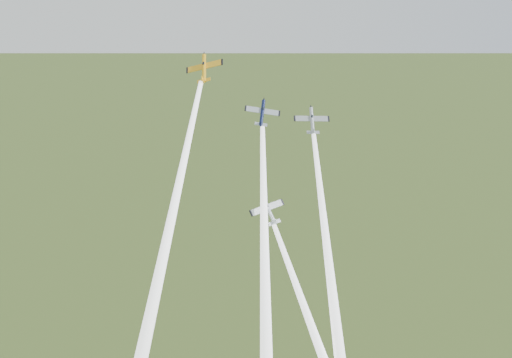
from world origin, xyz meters
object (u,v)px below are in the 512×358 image
plane_yellow (204,68)px  plane_navy (262,113)px  plane_silver_low (268,210)px  plane_silver_right (312,121)px

plane_yellow → plane_navy: (11.20, -5.54, -8.54)m
plane_silver_low → plane_silver_right: bearing=24.6°
plane_navy → plane_yellow: bearing=162.1°
plane_yellow → plane_navy: size_ratio=1.13×
plane_silver_right → plane_silver_low: plane_silver_right is taller
plane_yellow → plane_silver_low: bearing=-32.3°
plane_silver_right → plane_silver_low: (-11.55, -12.33, -14.69)m
plane_yellow → plane_silver_right: 25.06m
plane_silver_right → plane_silver_low: 22.39m
plane_yellow → plane_silver_low: plane_yellow is taller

